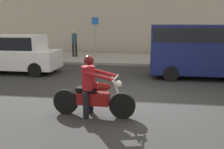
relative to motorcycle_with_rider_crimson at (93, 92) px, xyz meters
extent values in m
plane|color=#292929|center=(0.76, 1.71, -0.65)|extent=(80.00, 80.00, 0.00)
cube|color=gray|center=(0.76, 9.71, -0.58)|extent=(40.00, 4.40, 0.14)
cylinder|color=black|center=(0.77, -0.05, -0.31)|extent=(0.67, 0.16, 0.67)
cylinder|color=black|center=(-0.74, 0.04, -0.31)|extent=(0.67, 0.16, 0.67)
cylinder|color=silver|center=(0.65, -0.04, 0.04)|extent=(0.36, 0.08, 0.77)
cube|color=maroon|center=(0.01, 0.00, -0.17)|extent=(0.85, 0.33, 0.32)
ellipsoid|color=maroon|center=(0.23, -0.02, 0.16)|extent=(0.49, 0.27, 0.22)
cube|color=black|center=(-0.17, 0.01, 0.06)|extent=(0.53, 0.27, 0.10)
cylinder|color=silver|center=(0.59, -0.04, 0.39)|extent=(0.08, 0.70, 0.04)
sphere|color=silver|center=(0.67, -0.04, 0.25)|extent=(0.17, 0.17, 0.17)
cylinder|color=silver|center=(-0.28, 0.18, -0.29)|extent=(0.70, 0.11, 0.07)
cylinder|color=black|center=(-0.14, -0.19, -0.30)|extent=(0.16, 0.16, 0.69)
cylinder|color=black|center=(-0.11, 0.21, -0.30)|extent=(0.16, 0.16, 0.69)
cylinder|color=maroon|center=(-0.11, 0.01, 0.36)|extent=(0.36, 0.36, 0.61)
cylinder|color=maroon|center=(0.23, -0.24, 0.47)|extent=(0.72, 0.13, 0.24)
cylinder|color=maroon|center=(0.25, 0.20, 0.47)|extent=(0.72, 0.13, 0.24)
sphere|color=tan|center=(-0.09, 0.00, 0.79)|extent=(0.20, 0.20, 0.20)
sphere|color=#510F0F|center=(-0.09, 0.00, 0.82)|extent=(0.25, 0.25, 0.25)
cube|color=silver|center=(-4.72, 4.94, 0.01)|extent=(3.76, 1.70, 0.84)
cube|color=silver|center=(-4.72, 4.94, 0.79)|extent=(2.33, 1.56, 0.72)
cube|color=black|center=(-4.72, 4.94, 0.79)|extent=(2.14, 1.59, 0.58)
cylinder|color=black|center=(-3.56, 4.94, -0.33)|extent=(0.64, 1.76, 0.64)
cube|color=#11194C|center=(3.70, 5.08, 0.62)|extent=(4.43, 1.90, 2.04)
cube|color=black|center=(3.70, 5.08, 1.24)|extent=(4.30, 1.93, 0.56)
cylinder|color=black|center=(2.32, 5.08, -0.33)|extent=(0.64, 1.96, 0.64)
cylinder|color=gray|center=(-2.01, 9.70, 0.77)|extent=(0.08, 0.08, 2.56)
cube|color=#1959B2|center=(-2.01, 9.67, 1.80)|extent=(0.44, 0.03, 0.44)
cylinder|color=black|center=(-3.53, 9.74, -0.06)|extent=(0.14, 0.14, 0.89)
cylinder|color=black|center=(-3.33, 9.74, -0.06)|extent=(0.14, 0.14, 0.89)
cylinder|color=#234256|center=(-3.43, 9.74, 0.68)|extent=(0.34, 0.34, 0.59)
sphere|color=tan|center=(-3.43, 9.74, 1.08)|extent=(0.21, 0.21, 0.21)
camera|label=1|loc=(1.38, -5.94, 1.77)|focal=39.52mm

